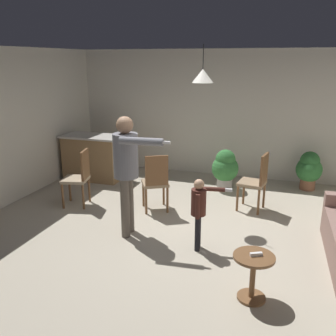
{
  "coord_description": "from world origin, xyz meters",
  "views": [
    {
      "loc": [
        1.46,
        -4.74,
        2.49
      ],
      "look_at": [
        -0.12,
        0.06,
        1.0
      ],
      "focal_mm": 39.58,
      "sensor_mm": 36.0,
      "label": 1
    }
  ],
  "objects_px": {
    "dining_chair_by_counter": "(156,180)",
    "potted_plant_by_wall": "(225,168)",
    "person_child": "(199,206)",
    "dining_chair_near_wall": "(256,180)",
    "spare_remote_on_table": "(256,254)",
    "kitchen_counter": "(93,157)",
    "potted_plant_corner": "(309,169)",
    "side_table_by_couch": "(253,272)",
    "person_adult": "(127,163)",
    "dining_chair_centre_back": "(79,176)"
  },
  "relations": [
    {
      "from": "person_adult",
      "to": "kitchen_counter",
      "type": "bearing_deg",
      "value": -145.81
    },
    {
      "from": "dining_chair_centre_back",
      "to": "spare_remote_on_table",
      "type": "distance_m",
      "value": 3.64
    },
    {
      "from": "side_table_by_couch",
      "to": "dining_chair_near_wall",
      "type": "height_order",
      "value": "dining_chair_near_wall"
    },
    {
      "from": "side_table_by_couch",
      "to": "person_adult",
      "type": "relative_size",
      "value": 0.3
    },
    {
      "from": "person_child",
      "to": "spare_remote_on_table",
      "type": "relative_size",
      "value": 7.68
    },
    {
      "from": "side_table_by_couch",
      "to": "dining_chair_centre_back",
      "type": "height_order",
      "value": "dining_chair_centre_back"
    },
    {
      "from": "person_adult",
      "to": "potted_plant_corner",
      "type": "bearing_deg",
      "value": 133.58
    },
    {
      "from": "person_adult",
      "to": "dining_chair_centre_back",
      "type": "xyz_separation_m",
      "value": [
        -1.27,
        0.77,
        -0.54
      ]
    },
    {
      "from": "dining_chair_near_wall",
      "to": "potted_plant_corner",
      "type": "distance_m",
      "value": 1.67
    },
    {
      "from": "side_table_by_couch",
      "to": "potted_plant_by_wall",
      "type": "bearing_deg",
      "value": 104.7
    },
    {
      "from": "person_adult",
      "to": "spare_remote_on_table",
      "type": "relative_size",
      "value": 13.45
    },
    {
      "from": "person_child",
      "to": "spare_remote_on_table",
      "type": "height_order",
      "value": "person_child"
    },
    {
      "from": "person_child",
      "to": "potted_plant_by_wall",
      "type": "xyz_separation_m",
      "value": [
        -0.09,
        2.53,
        -0.18
      ]
    },
    {
      "from": "dining_chair_near_wall",
      "to": "side_table_by_couch",
      "type": "bearing_deg",
      "value": -165.4
    },
    {
      "from": "person_adult",
      "to": "dining_chair_near_wall",
      "type": "height_order",
      "value": "person_adult"
    },
    {
      "from": "person_adult",
      "to": "person_child",
      "type": "distance_m",
      "value": 1.18
    },
    {
      "from": "dining_chair_by_counter",
      "to": "spare_remote_on_table",
      "type": "xyz_separation_m",
      "value": [
        1.83,
        -1.94,
        -0.01
      ]
    },
    {
      "from": "person_child",
      "to": "dining_chair_by_counter",
      "type": "height_order",
      "value": "dining_chair_by_counter"
    },
    {
      "from": "dining_chair_near_wall",
      "to": "potted_plant_by_wall",
      "type": "relative_size",
      "value": 1.24
    },
    {
      "from": "person_child",
      "to": "kitchen_counter",
      "type": "bearing_deg",
      "value": -137.18
    },
    {
      "from": "dining_chair_by_counter",
      "to": "dining_chair_centre_back",
      "type": "bearing_deg",
      "value": 158.02
    },
    {
      "from": "kitchen_counter",
      "to": "potted_plant_by_wall",
      "type": "height_order",
      "value": "kitchen_counter"
    },
    {
      "from": "dining_chair_by_counter",
      "to": "person_adult",
      "type": "bearing_deg",
      "value": -124.06
    },
    {
      "from": "kitchen_counter",
      "to": "potted_plant_corner",
      "type": "height_order",
      "value": "kitchen_counter"
    },
    {
      "from": "person_child",
      "to": "dining_chair_near_wall",
      "type": "distance_m",
      "value": 1.73
    },
    {
      "from": "dining_chair_near_wall",
      "to": "potted_plant_by_wall",
      "type": "xyz_separation_m",
      "value": [
        -0.68,
        0.91,
        -0.1
      ]
    },
    {
      "from": "spare_remote_on_table",
      "to": "potted_plant_by_wall",
      "type": "bearing_deg",
      "value": 105.0
    },
    {
      "from": "kitchen_counter",
      "to": "dining_chair_centre_back",
      "type": "height_order",
      "value": "dining_chair_centre_back"
    },
    {
      "from": "dining_chair_near_wall",
      "to": "potted_plant_by_wall",
      "type": "bearing_deg",
      "value": 46.54
    },
    {
      "from": "person_child",
      "to": "potted_plant_by_wall",
      "type": "distance_m",
      "value": 2.54
    },
    {
      "from": "side_table_by_couch",
      "to": "potted_plant_corner",
      "type": "xyz_separation_m",
      "value": [
        0.67,
        3.92,
        0.1
      ]
    },
    {
      "from": "kitchen_counter",
      "to": "dining_chair_by_counter",
      "type": "distance_m",
      "value": 2.26
    },
    {
      "from": "side_table_by_couch",
      "to": "dining_chair_centre_back",
      "type": "relative_size",
      "value": 0.52
    },
    {
      "from": "kitchen_counter",
      "to": "spare_remote_on_table",
      "type": "height_order",
      "value": "kitchen_counter"
    },
    {
      "from": "dining_chair_by_counter",
      "to": "potted_plant_by_wall",
      "type": "distance_m",
      "value": 1.74
    },
    {
      "from": "side_table_by_couch",
      "to": "dining_chair_near_wall",
      "type": "xyz_separation_m",
      "value": [
        -0.22,
        2.51,
        0.22
      ]
    },
    {
      "from": "dining_chair_by_counter",
      "to": "potted_plant_by_wall",
      "type": "bearing_deg",
      "value": 29.16
    },
    {
      "from": "dining_chair_near_wall",
      "to": "spare_remote_on_table",
      "type": "relative_size",
      "value": 7.69
    },
    {
      "from": "side_table_by_couch",
      "to": "spare_remote_on_table",
      "type": "bearing_deg",
      "value": 13.88
    },
    {
      "from": "kitchen_counter",
      "to": "potted_plant_by_wall",
      "type": "relative_size",
      "value": 1.57
    },
    {
      "from": "kitchen_counter",
      "to": "dining_chair_by_counter",
      "type": "relative_size",
      "value": 1.26
    },
    {
      "from": "person_child",
      "to": "dining_chair_near_wall",
      "type": "xyz_separation_m",
      "value": [
        0.59,
        1.62,
        -0.08
      ]
    },
    {
      "from": "dining_chair_near_wall",
      "to": "spare_remote_on_table",
      "type": "height_order",
      "value": "dining_chair_near_wall"
    },
    {
      "from": "spare_remote_on_table",
      "to": "person_adult",
      "type": "bearing_deg",
      "value": 152.3
    },
    {
      "from": "kitchen_counter",
      "to": "dining_chair_centre_back",
      "type": "distance_m",
      "value": 1.52
    },
    {
      "from": "kitchen_counter",
      "to": "person_child",
      "type": "distance_m",
      "value": 3.7
    },
    {
      "from": "person_adult",
      "to": "person_child",
      "type": "relative_size",
      "value": 1.75
    },
    {
      "from": "side_table_by_couch",
      "to": "spare_remote_on_table",
      "type": "height_order",
      "value": "spare_remote_on_table"
    },
    {
      "from": "person_child",
      "to": "dining_chair_near_wall",
      "type": "relative_size",
      "value": 1.0
    },
    {
      "from": "potted_plant_corner",
      "to": "potted_plant_by_wall",
      "type": "bearing_deg",
      "value": -162.34
    }
  ]
}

